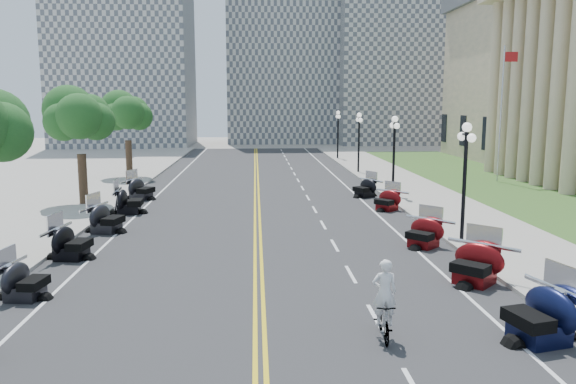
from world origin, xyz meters
name	(u,v)px	position (x,y,z in m)	size (l,w,h in m)	color
ground	(259,276)	(0.00, 0.00, 0.00)	(160.00, 160.00, 0.00)	gray
road	(257,217)	(0.00, 10.00, 0.00)	(16.00, 90.00, 0.01)	#333335
centerline_yellow_a	(255,217)	(-0.12, 10.00, 0.01)	(0.12, 90.00, 0.00)	yellow
centerline_yellow_b	(260,217)	(0.12, 10.00, 0.01)	(0.12, 90.00, 0.00)	yellow
edge_line_north	(379,216)	(6.40, 10.00, 0.01)	(0.12, 90.00, 0.00)	white
edge_line_south	(133,219)	(-6.40, 10.00, 0.01)	(0.12, 90.00, 0.00)	white
lane_dash_5	(375,318)	(3.20, -4.00, 0.01)	(0.12, 2.00, 0.00)	white
lane_dash_6	(351,274)	(3.20, 0.00, 0.01)	(0.12, 2.00, 0.00)	white
lane_dash_7	(335,245)	(3.20, 4.00, 0.01)	(0.12, 2.00, 0.00)	white
lane_dash_8	(323,225)	(3.20, 8.00, 0.01)	(0.12, 2.00, 0.00)	white
lane_dash_9	(314,209)	(3.20, 12.00, 0.01)	(0.12, 2.00, 0.00)	white
lane_dash_10	(308,198)	(3.20, 16.00, 0.01)	(0.12, 2.00, 0.00)	white
lane_dash_11	(302,188)	(3.20, 20.00, 0.01)	(0.12, 2.00, 0.00)	white
lane_dash_12	(298,180)	(3.20, 24.00, 0.01)	(0.12, 2.00, 0.00)	white
lane_dash_13	(294,174)	(3.20, 28.00, 0.01)	(0.12, 2.00, 0.00)	white
lane_dash_14	(291,168)	(3.20, 32.00, 0.01)	(0.12, 2.00, 0.00)	white
lane_dash_15	(289,164)	(3.20, 36.00, 0.01)	(0.12, 2.00, 0.00)	white
lane_dash_16	(287,160)	(3.20, 40.00, 0.01)	(0.12, 2.00, 0.00)	white
lane_dash_17	(285,156)	(3.20, 44.00, 0.01)	(0.12, 2.00, 0.00)	white
lane_dash_18	(283,153)	(3.20, 48.00, 0.01)	(0.12, 2.00, 0.00)	white
lane_dash_19	(281,150)	(3.20, 52.00, 0.01)	(0.12, 2.00, 0.00)	white
sidewalk_north	(455,214)	(10.50, 10.00, 0.07)	(5.00, 90.00, 0.15)	#9E9991
sidewalk_south	(51,219)	(-10.50, 10.00, 0.07)	(5.00, 90.00, 0.15)	#9E9991
lawn	(515,190)	(17.50, 18.00, 0.05)	(9.00, 60.00, 0.10)	#356023
distant_block_a	(124,51)	(-18.00, 62.00, 13.00)	(18.00, 14.00, 26.00)	gray
distant_block_b	(281,42)	(4.00, 68.00, 15.00)	(16.00, 12.00, 30.00)	gray
distant_block_c	(404,68)	(22.00, 65.00, 11.00)	(20.00, 14.00, 22.00)	gray
street_lamp_2	(464,183)	(8.60, 4.00, 2.60)	(0.50, 1.20, 4.90)	black
street_lamp_3	(394,156)	(8.60, 16.00, 2.60)	(0.50, 1.20, 4.90)	black
street_lamp_4	(359,143)	(8.60, 28.00, 2.60)	(0.50, 1.20, 4.90)	black
street_lamp_5	(338,135)	(8.60, 40.00, 2.60)	(0.50, 1.20, 4.90)	black
flagpole	(501,115)	(18.00, 22.00, 5.00)	(1.10, 0.20, 10.00)	silver
tree_3	(80,123)	(-10.00, 14.00, 4.75)	(4.80, 4.80, 9.20)	#235619
tree_4	(127,118)	(-10.00, 26.00, 4.75)	(4.80, 4.80, 9.20)	#235619
motorcycle_n_4	(540,312)	(6.92, -5.78, 0.78)	(2.23, 2.23, 1.56)	black
motorcycle_n_5	(475,262)	(7.08, -1.25, 0.75)	(2.15, 2.15, 1.51)	#590A0C
motorcycle_n_6	(424,231)	(6.81, 3.53, 0.68)	(1.93, 1.93, 1.35)	#590A0C
motorcycle_n_8	(387,199)	(7.18, 11.56, 0.64)	(1.82, 1.82, 1.27)	#590A0C
motorcycle_n_9	(365,187)	(6.81, 16.03, 0.65)	(1.87, 1.87, 1.31)	black
motorcycle_s_5	(24,279)	(-7.08, -1.87, 0.64)	(1.84, 1.84, 1.29)	black
motorcycle_s_6	(71,241)	(-7.10, 2.57, 0.72)	(2.04, 2.04, 1.43)	black
motorcycle_s_7	(106,217)	(-6.92, 6.99, 0.74)	(2.11, 2.11, 1.47)	black
motorcycle_s_8	(129,200)	(-6.87, 11.42, 0.77)	(2.19, 2.19, 1.54)	black
motorcycle_s_9	(141,188)	(-7.12, 15.94, 0.74)	(2.12, 2.12, 1.48)	black
bicycle	(384,320)	(3.11, -5.36, 0.50)	(0.47, 1.66, 1.00)	#A51414
cyclist_rider	(385,268)	(3.11, -5.36, 1.86)	(0.63, 0.41, 1.72)	silver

